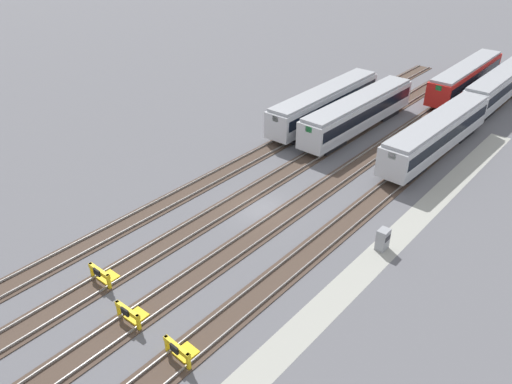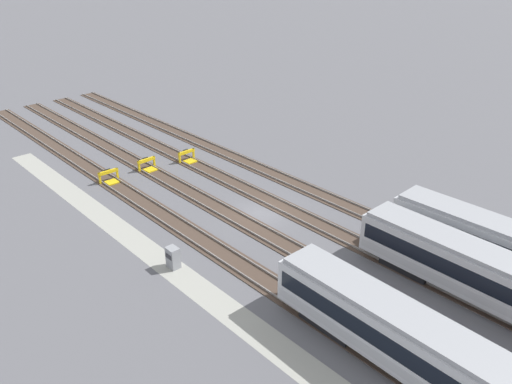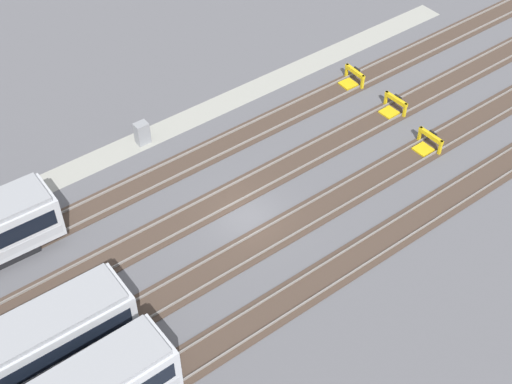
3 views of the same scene
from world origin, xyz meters
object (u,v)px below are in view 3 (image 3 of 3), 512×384
at_px(bumper_stop_near_inner_track, 393,106).
at_px(electrical_cabinet, 142,133).
at_px(bumper_stop_nearest_track, 352,78).
at_px(bumper_stop_middle_track, 427,143).

relative_size(bumper_stop_near_inner_track, electrical_cabinet, 1.25).
distance_m(bumper_stop_nearest_track, bumper_stop_middle_track, 8.52).
distance_m(bumper_stop_near_inner_track, electrical_cabinet, 17.62).
bearing_deg(electrical_cabinet, bumper_stop_nearest_track, 167.25).
bearing_deg(bumper_stop_middle_track, bumper_stop_nearest_track, -96.67).
bearing_deg(bumper_stop_near_inner_track, bumper_stop_nearest_track, -89.87).
relative_size(bumper_stop_nearest_track, electrical_cabinet, 1.26).
xyz_separation_m(bumper_stop_nearest_track, electrical_cabinet, (15.78, -3.57, 0.29)).
bearing_deg(bumper_stop_middle_track, electrical_cabinet, -39.15).
xyz_separation_m(bumper_stop_near_inner_track, bumper_stop_middle_track, (1.00, 4.22, 0.00)).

